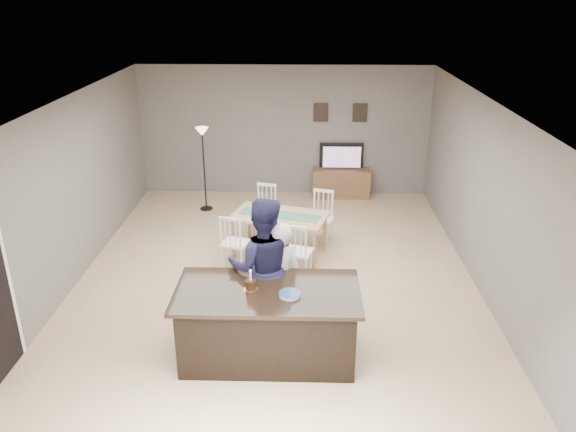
{
  "coord_description": "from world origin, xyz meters",
  "views": [
    {
      "loc": [
        0.39,
        -7.45,
        4.16
      ],
      "look_at": [
        0.2,
        -0.3,
        1.21
      ],
      "focal_mm": 35.0,
      "sensor_mm": 36.0,
      "label": 1
    }
  ],
  "objects_px": {
    "kitchen_island": "(268,323)",
    "birthday_cake": "(251,285)",
    "dining_table": "(280,222)",
    "floor_lamp": "(203,147)",
    "man": "(263,267)",
    "television": "(342,156)",
    "woman": "(280,278)",
    "tv_console": "(341,183)",
    "plate_stack": "(290,294)"
  },
  "relations": [
    {
      "from": "television",
      "to": "man",
      "type": "relative_size",
      "value": 0.5
    },
    {
      "from": "television",
      "to": "dining_table",
      "type": "distance_m",
      "value": 3.11
    },
    {
      "from": "plate_stack",
      "to": "floor_lamp",
      "type": "height_order",
      "value": "floor_lamp"
    },
    {
      "from": "kitchen_island",
      "to": "birthday_cake",
      "type": "distance_m",
      "value": 0.54
    },
    {
      "from": "floor_lamp",
      "to": "man",
      "type": "bearing_deg",
      "value": -71.1
    },
    {
      "from": "birthday_cake",
      "to": "floor_lamp",
      "type": "distance_m",
      "value": 4.94
    },
    {
      "from": "tv_console",
      "to": "floor_lamp",
      "type": "distance_m",
      "value": 3.02
    },
    {
      "from": "kitchen_island",
      "to": "plate_stack",
      "type": "xyz_separation_m",
      "value": [
        0.26,
        -0.12,
        0.47
      ]
    },
    {
      "from": "woman",
      "to": "floor_lamp",
      "type": "xyz_separation_m",
      "value": [
        -1.65,
        4.21,
        0.53
      ]
    },
    {
      "from": "kitchen_island",
      "to": "dining_table",
      "type": "xyz_separation_m",
      "value": [
        0.03,
        2.77,
        0.13
      ]
    },
    {
      "from": "kitchen_island",
      "to": "television",
      "type": "distance_m",
      "value": 5.78
    },
    {
      "from": "television",
      "to": "dining_table",
      "type": "xyz_separation_m",
      "value": [
        -1.17,
        -2.87,
        -0.28
      ]
    },
    {
      "from": "dining_table",
      "to": "floor_lamp",
      "type": "bearing_deg",
      "value": 144.09
    },
    {
      "from": "television",
      "to": "plate_stack",
      "type": "xyz_separation_m",
      "value": [
        -0.94,
        -5.76,
        0.06
      ]
    },
    {
      "from": "man",
      "to": "tv_console",
      "type": "bearing_deg",
      "value": -106.49
    },
    {
      "from": "tv_console",
      "to": "floor_lamp",
      "type": "bearing_deg",
      "value": -163.52
    },
    {
      "from": "birthday_cake",
      "to": "floor_lamp",
      "type": "bearing_deg",
      "value": 105.73
    },
    {
      "from": "man",
      "to": "birthday_cake",
      "type": "relative_size",
      "value": 7.13
    },
    {
      "from": "plate_stack",
      "to": "kitchen_island",
      "type": "bearing_deg",
      "value": 155.62
    },
    {
      "from": "birthday_cake",
      "to": "floor_lamp",
      "type": "height_order",
      "value": "floor_lamp"
    },
    {
      "from": "tv_console",
      "to": "kitchen_island",
      "type": "bearing_deg",
      "value": -102.16
    },
    {
      "from": "tv_console",
      "to": "woman",
      "type": "xyz_separation_m",
      "value": [
        -1.08,
        -5.02,
        0.46
      ]
    },
    {
      "from": "woman",
      "to": "birthday_cake",
      "type": "height_order",
      "value": "woman"
    },
    {
      "from": "television",
      "to": "dining_table",
      "type": "relative_size",
      "value": 0.45
    },
    {
      "from": "woman",
      "to": "television",
      "type": "bearing_deg",
      "value": -115.27
    },
    {
      "from": "kitchen_island",
      "to": "birthday_cake",
      "type": "bearing_deg",
      "value": 174.28
    },
    {
      "from": "television",
      "to": "birthday_cake",
      "type": "height_order",
      "value": "birthday_cake"
    },
    {
      "from": "television",
      "to": "woman",
      "type": "relative_size",
      "value": 0.6
    },
    {
      "from": "tv_console",
      "to": "floor_lamp",
      "type": "xyz_separation_m",
      "value": [
        -2.73,
        -0.81,
        0.99
      ]
    },
    {
      "from": "dining_table",
      "to": "floor_lamp",
      "type": "xyz_separation_m",
      "value": [
        -1.56,
        1.99,
        0.71
      ]
    },
    {
      "from": "woman",
      "to": "floor_lamp",
      "type": "bearing_deg",
      "value": -81.9
    },
    {
      "from": "plate_stack",
      "to": "dining_table",
      "type": "xyz_separation_m",
      "value": [
        -0.23,
        2.89,
        -0.33
      ]
    },
    {
      "from": "woman",
      "to": "dining_table",
      "type": "xyz_separation_m",
      "value": [
        -0.09,
        2.22,
        -0.17
      ]
    },
    {
      "from": "television",
      "to": "woman",
      "type": "distance_m",
      "value": 5.2
    },
    {
      "from": "kitchen_island",
      "to": "television",
      "type": "height_order",
      "value": "television"
    },
    {
      "from": "kitchen_island",
      "to": "dining_table",
      "type": "distance_m",
      "value": 2.77
    },
    {
      "from": "dining_table",
      "to": "birthday_cake",
      "type": "bearing_deg",
      "value": -78.51
    },
    {
      "from": "floor_lamp",
      "to": "tv_console",
      "type": "bearing_deg",
      "value": 16.48
    },
    {
      "from": "dining_table",
      "to": "floor_lamp",
      "type": "height_order",
      "value": "floor_lamp"
    },
    {
      "from": "man",
      "to": "birthday_cake",
      "type": "xyz_separation_m",
      "value": [
        -0.11,
        -0.53,
        0.05
      ]
    },
    {
      "from": "television",
      "to": "birthday_cake",
      "type": "bearing_deg",
      "value": 76.07
    },
    {
      "from": "tv_console",
      "to": "woman",
      "type": "relative_size",
      "value": 0.79
    },
    {
      "from": "kitchen_island",
      "to": "dining_table",
      "type": "height_order",
      "value": "dining_table"
    },
    {
      "from": "tv_console",
      "to": "dining_table",
      "type": "relative_size",
      "value": 0.59
    },
    {
      "from": "television",
      "to": "plate_stack",
      "type": "height_order",
      "value": "television"
    },
    {
      "from": "television",
      "to": "woman",
      "type": "xyz_separation_m",
      "value": [
        -1.08,
        -5.09,
        -0.1
      ]
    },
    {
      "from": "tv_console",
      "to": "woman",
      "type": "distance_m",
      "value": 5.16
    },
    {
      "from": "man",
      "to": "floor_lamp",
      "type": "relative_size",
      "value": 1.1
    },
    {
      "from": "kitchen_island",
      "to": "woman",
      "type": "relative_size",
      "value": 1.42
    },
    {
      "from": "birthday_cake",
      "to": "plate_stack",
      "type": "xyz_separation_m",
      "value": [
        0.45,
        -0.14,
        -0.04
      ]
    }
  ]
}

